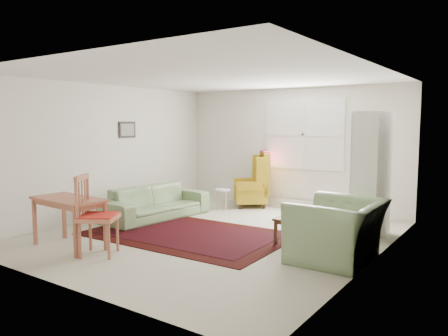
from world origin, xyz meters
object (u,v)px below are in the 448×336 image
Objects in this scene: stool at (223,199)px; desk_chair at (99,215)px; armchair at (338,224)px; cabinet at (372,175)px; sofa at (156,196)px; coffee_table at (295,231)px; desk at (69,223)px; wingback_chair at (250,179)px.

desk_chair reaches higher than stool.
armchair is 0.62× the size of cabinet.
sofa is at bearing -162.98° from cabinet.
stool is at bearing 146.81° from coffee_table.
cabinet reaches higher than desk.
wingback_chair is 2.43× the size of coffee_table.
sofa is 2.18m from wingback_chair.
stool is at bearing -121.67° from armchair.
desk_chair is at bearing -134.68° from coffee_table.
armchair is at bearing -92.26° from sofa.
coffee_table is at bearing -115.16° from armchair.
cabinet is at bearing -73.09° from desk_chair.
cabinet is 1.72× the size of desk.
armchair is at bearing -31.24° from stool.
stool is at bearing -67.92° from wingback_chair.
sofa is at bearing 98.21° from desk.
desk_chair is (0.64, 0.01, 0.19)m from desk.
coffee_table is at bearing -87.24° from sofa.
desk is at bearing -64.61° from armchair.
armchair is 3.19m from desk_chair.
armchair reaches higher than sofa.
stool is at bearing -14.90° from sofa.
wingback_chair is 2.80× the size of stool.
stool is at bearing 173.97° from cabinet.
sofa is 3.85m from cabinet.
armchair is 3.70m from stool.
coffee_table is 1.57m from cabinet.
stool is 3.28m from cabinet.
wingback_chair reaches higher than desk_chair.
desk_chair is (0.42, -3.54, 0.34)m from stool.
sofa is 4.26× the size of coffee_table.
desk is (-2.60, -1.99, 0.16)m from coffee_table.
wingback_chair is 1.04× the size of desk.
cabinet is at bearing 55.11° from coffee_table.
stool is at bearing -24.89° from desk_chair.
armchair is at bearing -24.73° from coffee_table.
coffee_table is 0.43× the size of desk.
sofa is 2.31m from desk_chair.
sofa is at bearing 177.58° from coffee_table.
desk_chair is at bearing -150.74° from sofa.
wingback_chair is 4.11m from desk_chair.
desk reaches higher than coffee_table.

